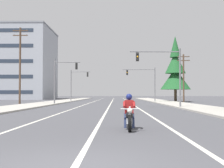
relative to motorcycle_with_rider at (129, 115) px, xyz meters
The scene contains 14 objects.
ground_plane 6.57m from the motorcycle_with_rider, 103.11° to the right, with size 400.00×400.00×0.00m, color #47474C.
lane_stripe_center 38.65m from the motorcycle_with_rider, 92.00° to the left, with size 0.16×100.00×0.01m, color beige.
lane_stripe_left 38.92m from the motorcycle_with_rider, 97.02° to the left, with size 0.16×100.00×0.01m, color beige.
lane_stripe_right 38.67m from the motorcycle_with_rider, 87.42° to the left, with size 0.16×100.00×0.01m, color beige.
sidewalk_kerb_right 34.54m from the motorcycle_with_rider, 76.83° to the left, with size 4.40×110.00×0.14m, color #ADA89E.
sidewalk_kerb_left 35.33m from the motorcycle_with_rider, 107.86° to the left, with size 4.40×110.00×0.14m, color #ADA89E.
motorcycle_with_rider is the anchor object (origin of this frame).
traffic_signal_near_right 20.09m from the motorcycle_with_rider, 76.59° to the left, with size 5.32×0.52×6.20m.
traffic_signal_near_left 30.82m from the motorcycle_with_rider, 105.25° to the left, with size 3.64×0.51×6.20m.
traffic_signal_mid_right 42.77m from the motorcycle_with_rider, 83.70° to the left, with size 5.93×0.48×6.20m.
traffic_signal_mid_left 48.69m from the motorcycle_with_rider, 99.95° to the left, with size 3.96×0.37×6.20m.
utility_pole_left_near 31.94m from the motorcycle_with_rider, 115.42° to the left, with size 2.08×0.26×10.45m.
utility_pole_right_far 40.73m from the motorcycle_with_rider, 74.49° to the left, with size 2.17×0.26×8.15m.
conifer_tree_right_verge_far 46.17m from the motorcycle_with_rider, 76.72° to the left, with size 5.61×5.61×12.34m.
Camera 1 is at (0.96, -6.10, 1.45)m, focal length 48.99 mm.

